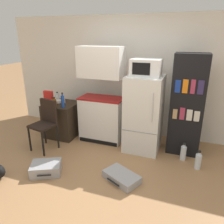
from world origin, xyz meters
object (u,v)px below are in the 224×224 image
bookshelf (187,106)px  bottle_clear_short (57,97)px  cereal_box (49,98)px  chair (46,120)px  bottle_amber_beer (54,103)px  water_bottle_middle (198,161)px  kitchen_hutch (102,100)px  microwave (146,68)px  water_bottle_front (183,153)px  bottle_milk_white (63,100)px  side_table (63,119)px  bottle_blue_soda (63,101)px  refrigerator (144,114)px  bowl (58,101)px  suitcase_small_flat (122,177)px  suitcase_large_flat (46,168)px

bookshelf → bottle_clear_short: size_ratio=9.55×
cereal_box → chair: (0.20, -0.41, -0.30)m
bottle_amber_beer → water_bottle_middle: bottle_amber_beer is taller
kitchen_hutch → water_bottle_middle: size_ratio=5.78×
microwave → water_bottle_front: 1.62m
kitchen_hutch → bottle_milk_white: 0.86m
bottle_milk_white → water_bottle_middle: (2.74, -0.40, -0.65)m
side_table → kitchen_hutch: (0.88, 0.10, 0.50)m
cereal_box → water_bottle_front: (2.69, 0.03, -0.73)m
bookshelf → water_bottle_middle: 0.96m
bottle_blue_soda → refrigerator: bearing=7.6°
bookshelf → bottle_milk_white: 2.47m
kitchen_hutch → bottle_clear_short: bearing=176.5°
chair → bowl: bearing=115.4°
water_bottle_middle → chair: bearing=-174.9°
kitchen_hutch → bottle_blue_soda: kitchen_hutch is taller
refrigerator → bottle_amber_beer: bearing=-172.2°
suitcase_small_flat → bookshelf: bearing=83.8°
microwave → water_bottle_middle: microwave is taller
bottle_amber_beer → bottle_milk_white: (0.03, 0.28, -0.02)m
cereal_box → suitcase_large_flat: 1.54m
water_bottle_middle → suitcase_large_flat: bearing=-156.7°
microwave → suitcase_large_flat: 2.34m
side_table → suitcase_large_flat: size_ratio=1.28×
bottle_blue_soda → chair: 0.50m
kitchen_hutch → cereal_box: kitchen_hutch is taller
bottle_clear_short → water_bottle_middle: bottle_clear_short is taller
water_bottle_middle → bookshelf: bearing=118.6°
kitchen_hutch → bookshelf: bearing=1.7°
kitchen_hutch → cereal_box: 1.08m
bookshelf → chair: bearing=-162.9°
chair → suitcase_small_flat: bearing=-4.1°
refrigerator → bowl: size_ratio=8.38×
bottle_blue_soda → water_bottle_middle: 2.70m
water_bottle_front → microwave: bearing=168.0°
kitchen_hutch → suitcase_large_flat: 1.67m
microwave → water_bottle_middle: 1.78m
kitchen_hutch → water_bottle_middle: 2.08m
bottle_amber_beer → suitcase_large_flat: bearing=-64.5°
cereal_box → bottle_milk_white: bearing=50.8°
bottle_blue_soda → bowl: (-0.29, 0.24, -0.10)m
suitcase_small_flat → refrigerator: bearing=113.3°
microwave → suitcase_small_flat: microwave is taller
side_table → cereal_box: bearing=-129.8°
side_table → bottle_blue_soda: bottle_blue_soda is taller
refrigerator → kitchen_hutch: bearing=174.0°
side_table → water_bottle_middle: (2.77, -0.37, -0.22)m
cereal_box → water_bottle_middle: 3.03m
bottle_blue_soda → bookshelf: bearing=8.6°
refrigerator → suitcase_large_flat: 1.93m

